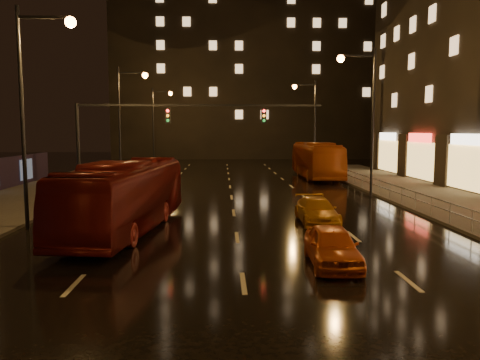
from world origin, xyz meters
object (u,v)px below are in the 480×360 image
(taxi_far, at_px, (317,211))
(bus_red, at_px, (126,196))
(taxi_near, at_px, (332,246))
(bus_curb, at_px, (316,160))

(taxi_far, bearing_deg, bus_red, -171.41)
(taxi_near, bearing_deg, taxi_far, 85.10)
(bus_red, distance_m, bus_curb, 26.82)
(taxi_near, height_order, taxi_far, taxi_near)
(bus_red, bearing_deg, taxi_near, -29.04)
(bus_curb, xyz_separation_m, taxi_far, (-4.37, -21.91, -1.09))
(bus_red, relative_size, taxi_far, 2.68)
(bus_curb, height_order, taxi_near, bus_curb)
(bus_red, bearing_deg, taxi_far, 15.37)
(taxi_near, bearing_deg, bus_red, 146.61)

